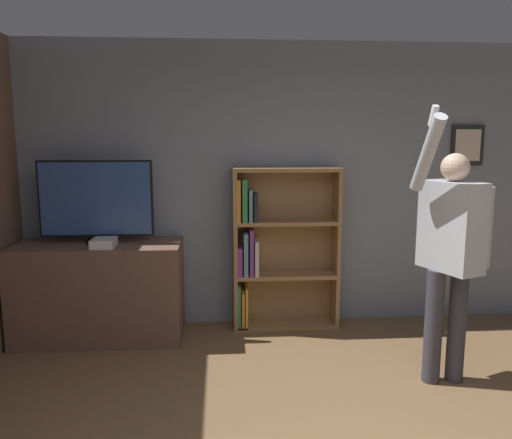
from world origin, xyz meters
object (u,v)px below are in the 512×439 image
game_console (104,243)px  person (451,246)px  bookshelf (275,248)px  television (96,201)px

game_console → person: bearing=-18.4°
bookshelf → television: bearing=-175.0°
game_console → person: 2.80m
game_console → bookshelf: bookshelf is taller
person → bookshelf: bearing=-158.2°
television → game_console: size_ratio=4.18×
game_console → bookshelf: bearing=12.2°
game_console → person: size_ratio=0.12×
game_console → bookshelf: (1.52, 0.33, -0.15)m
bookshelf → person: bearing=-46.9°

